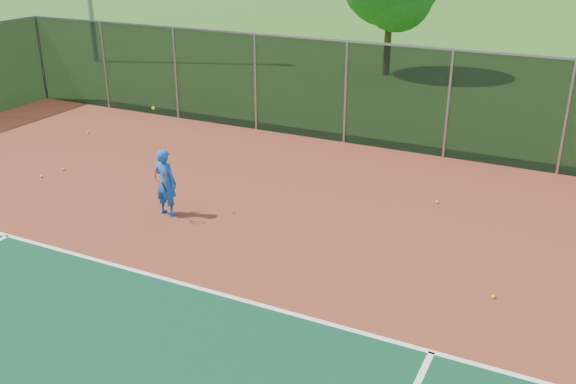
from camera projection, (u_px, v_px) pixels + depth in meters
name	position (u px, v px, depth m)	size (l,w,h in m)	color
court_apron	(285.00, 354.00, 9.77)	(30.00, 20.00, 0.02)	brown
fence_back	(448.00, 103.00, 17.45)	(30.00, 0.06, 3.03)	black
tennis_player	(166.00, 182.00, 14.17)	(0.60, 0.62, 2.44)	blue
practice_ball_0	(88.00, 132.00, 20.07)	(0.07, 0.07, 0.07)	yellow
practice_ball_1	(493.00, 296.00, 11.19)	(0.07, 0.07, 0.07)	yellow
practice_ball_2	(63.00, 169.00, 17.03)	(0.07, 0.07, 0.07)	yellow
practice_ball_4	(41.00, 176.00, 16.55)	(0.07, 0.07, 0.07)	yellow
practice_ball_7	(437.00, 202.00, 15.02)	(0.07, 0.07, 0.07)	yellow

